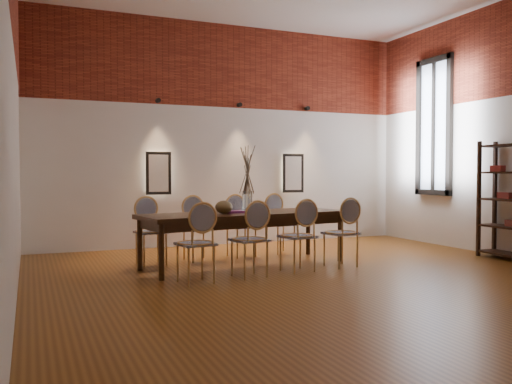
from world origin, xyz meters
name	(u,v)px	position (x,y,z in m)	size (l,w,h in m)	color
floor	(323,278)	(0.00, 0.00, -0.01)	(7.00, 7.00, 0.02)	brown
wall_back	(227,135)	(0.00, 3.55, 2.00)	(7.00, 0.10, 4.00)	silver
wall_left	(8,102)	(-3.55, 0.00, 2.00)	(0.10, 7.00, 4.00)	silver
brick_band_back	(228,66)	(0.00, 3.48, 3.25)	(7.00, 0.02, 1.50)	maroon
niche_left	(158,173)	(-1.30, 3.45, 1.30)	(0.36, 0.06, 0.66)	#FFEAC6
niche_right	(292,173)	(1.30, 3.45, 1.30)	(0.36, 0.06, 0.66)	#FFEAC6
spot_fixture_left	(158,101)	(-1.30, 3.42, 2.55)	(0.08, 0.08, 0.10)	black
spot_fixture_mid	(239,105)	(0.20, 3.42, 2.55)	(0.08, 0.08, 0.10)	black
spot_fixture_right	(307,108)	(1.60, 3.42, 2.55)	(0.08, 0.08, 0.10)	black
window_glass	(435,127)	(3.46, 2.00, 2.15)	(0.02, 0.78, 2.38)	silver
window_frame	(434,127)	(3.44, 2.00, 2.15)	(0.08, 0.90, 2.50)	black
window_mullion	(434,127)	(3.44, 2.00, 2.15)	(0.06, 0.06, 2.40)	black
dining_table	(245,239)	(-0.58, 1.20, 0.38)	(2.95, 0.95, 0.75)	#341B0B
chair_near_a	(196,244)	(-1.56, 0.29, 0.47)	(0.44, 0.44, 0.94)	tan
chair_near_b	(249,240)	(-0.83, 0.40, 0.47)	(0.44, 0.44, 0.94)	tan
chair_near_c	(297,236)	(-0.10, 0.50, 0.47)	(0.44, 0.44, 0.94)	tan
chair_near_d	(341,233)	(0.62, 0.61, 0.47)	(0.44, 0.44, 0.94)	tan
chair_far_a	(151,232)	(-1.78, 1.78, 0.47)	(0.44, 0.44, 0.94)	tan
chair_far_b	(198,229)	(-1.05, 1.89, 0.47)	(0.44, 0.44, 0.94)	tan
chair_far_c	(241,226)	(-0.32, 1.99, 0.47)	(0.44, 0.44, 0.94)	tan
chair_far_d	(281,224)	(0.41, 2.10, 0.47)	(0.44, 0.44, 0.94)	tan
vase	(247,202)	(-0.54, 1.20, 0.90)	(0.14, 0.14, 0.30)	silver
dried_branches	(247,170)	(-0.54, 1.20, 1.35)	(0.50, 0.50, 0.70)	#483A27
bowl	(224,207)	(-0.92, 1.10, 0.84)	(0.24, 0.24, 0.18)	brown
book	(235,212)	(-0.74, 1.17, 0.77)	(0.26, 0.18, 0.03)	#892C79
shelving_rack	(510,200)	(3.28, 0.13, 0.90)	(0.38, 1.00, 1.80)	black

